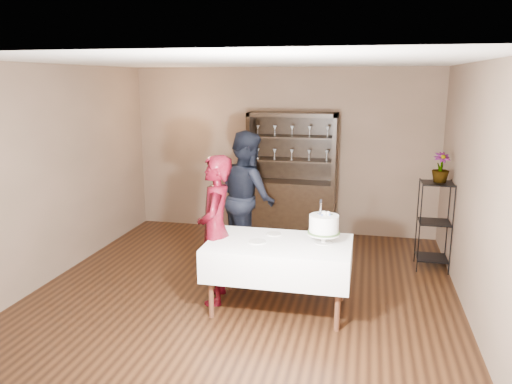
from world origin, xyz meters
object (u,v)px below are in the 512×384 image
at_px(china_hutch, 292,196).
at_px(woman, 215,230).
at_px(potted_plant, 441,168).
at_px(man, 247,197).
at_px(plant_etagere, 434,222).
at_px(cake_table, 279,258).
at_px(cake, 324,226).

bearing_deg(china_hutch, woman, -100.02).
bearing_deg(potted_plant, woman, -147.84).
relative_size(man, potted_plant, 4.67).
xyz_separation_m(china_hutch, potted_plant, (2.11, -1.02, 0.72)).
distance_m(plant_etagere, potted_plant, 0.73).
height_order(china_hutch, woman, china_hutch).
height_order(cake_table, man, man).
height_order(china_hutch, plant_etagere, china_hutch).
distance_m(man, cake, 1.77).
distance_m(plant_etagere, cake_table, 2.45).
height_order(cake_table, cake, cake).
height_order(woman, man, man).
distance_m(cake_table, cake, 0.61).
bearing_deg(cake, plant_etagere, 49.83).
bearing_deg(cake_table, man, 116.35).
relative_size(china_hutch, cake, 4.08).
height_order(man, potted_plant, man).
distance_m(china_hutch, plant_etagere, 2.33).
bearing_deg(cake_table, potted_plant, 42.54).
bearing_deg(china_hutch, man, -108.03).
xyz_separation_m(plant_etagere, man, (-2.50, -0.25, 0.27)).
height_order(plant_etagere, cake, cake).
bearing_deg(plant_etagere, potted_plant, 41.67).
bearing_deg(plant_etagere, cake, -130.17).
height_order(cake_table, potted_plant, potted_plant).
bearing_deg(china_hutch, cake_table, -84.17).
xyz_separation_m(china_hutch, plant_etagere, (2.08, -1.05, -0.01)).
xyz_separation_m(man, cake, (1.17, -1.33, 0.05)).
height_order(woman, potted_plant, woman).
bearing_deg(man, cake_table, 170.56).
distance_m(cake_table, potted_plant, 2.61).
xyz_separation_m(cake, potted_plant, (1.36, 1.61, 0.41)).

